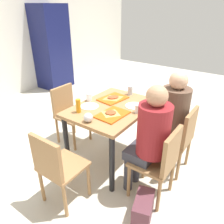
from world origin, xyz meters
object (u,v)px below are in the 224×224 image
at_px(main_table, 112,114).
at_px(paper_plate_center, 90,106).
at_px(person_in_red, 150,135).
at_px(soda_can, 130,90).
at_px(chair_near_left, 161,160).
at_px(chair_left_end, 56,166).
at_px(drink_fridge, 52,48).
at_px(foil_bundle, 88,118).
at_px(chair_near_right, 180,136).
at_px(paper_plate_near_edge, 134,106).
at_px(tray_red_far, 113,99).
at_px(plastic_cup_a, 89,97).
at_px(handbag, 143,210).
at_px(condiment_bottle, 78,106).
at_px(chair_far_side, 68,110).
at_px(pizza_slice_a, 111,113).
at_px(tray_red_near, 112,115).
at_px(person_in_brown_jacket, 171,114).
at_px(plastic_cup_b, 138,109).
at_px(pizza_slice_b, 113,97).

height_order(main_table, paper_plate_center, paper_plate_center).
relative_size(main_table, person_in_red, 0.86).
distance_m(paper_plate_center, soda_can, 0.65).
bearing_deg(chair_near_left, chair_left_end, 129.88).
bearing_deg(drink_fridge, foil_bundle, -124.99).
bearing_deg(chair_left_end, chair_near_right, -33.27).
distance_m(chair_left_end, paper_plate_near_edge, 1.14).
bearing_deg(drink_fridge, tray_red_far, -116.53).
relative_size(plastic_cup_a, foil_bundle, 1.00).
bearing_deg(handbag, condiment_bottle, 75.16).
distance_m(chair_near_left, chair_far_side, 1.59).
relative_size(pizza_slice_a, plastic_cup_a, 2.00).
bearing_deg(chair_near_right, chair_left_end, 146.73).
distance_m(foil_bundle, drink_fridge, 3.51).
distance_m(tray_red_near, tray_red_far, 0.46).
bearing_deg(drink_fridge, condiment_bottle, -125.85).
relative_size(main_table, person_in_brown_jacket, 0.86).
bearing_deg(chair_near_right, chair_far_side, 99.77).
distance_m(soda_can, handbag, 1.52).
height_order(plastic_cup_a, drink_fridge, drink_fridge).
relative_size(chair_near_left, plastic_cup_b, 8.40).
relative_size(paper_plate_center, pizza_slice_b, 0.82).
relative_size(chair_far_side, chair_left_end, 1.00).
height_order(tray_red_near, soda_can, soda_can).
bearing_deg(paper_plate_near_edge, person_in_red, -135.51).
distance_m(plastic_cup_a, drink_fridge, 2.97).
relative_size(person_in_brown_jacket, drink_fridge, 0.66).
xyz_separation_m(paper_plate_center, handbag, (-0.46, -1.02, -0.63)).
relative_size(main_table, chair_near_right, 1.28).
distance_m(chair_far_side, tray_red_near, 0.98).
relative_size(chair_far_side, drink_fridge, 0.44).
bearing_deg(main_table, chair_far_side, 90.00).
xyz_separation_m(chair_left_end, paper_plate_near_edge, (1.08, -0.22, 0.28)).
bearing_deg(tray_red_far, main_table, -147.66).
relative_size(pizza_slice_a, pizza_slice_b, 0.75).
bearing_deg(pizza_slice_a, chair_far_side, 78.05).
bearing_deg(soda_can, person_in_red, -137.68).
xyz_separation_m(person_in_brown_jacket, pizza_slice_a, (-0.46, 0.52, 0.05)).
height_order(pizza_slice_a, drink_fridge, drink_fridge).
bearing_deg(drink_fridge, main_table, -118.56).
relative_size(chair_near_left, person_in_brown_jacket, 0.67).
height_order(paper_plate_near_edge, foil_bundle, foil_bundle).
bearing_deg(plastic_cup_b, soda_can, 39.73).
relative_size(person_in_red, condiment_bottle, 7.81).
bearing_deg(main_table, handbag, -127.82).
distance_m(condiment_bottle, foil_bundle, 0.26).
xyz_separation_m(chair_left_end, paper_plate_center, (0.76, 0.22, 0.28)).
relative_size(chair_near_left, paper_plate_near_edge, 3.82).
relative_size(chair_near_left, foil_bundle, 8.40).
bearing_deg(paper_plate_near_edge, plastic_cup_a, 108.70).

